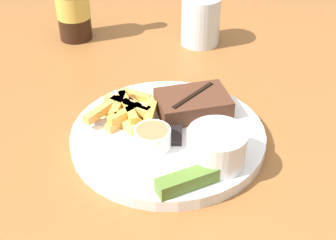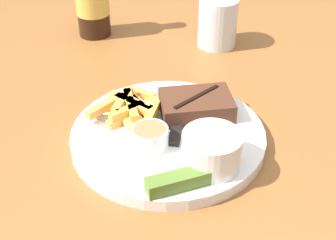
{
  "view_description": "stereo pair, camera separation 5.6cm",
  "coord_description": "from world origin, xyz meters",
  "px_view_note": "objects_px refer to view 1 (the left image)",
  "views": [
    {
      "loc": [
        -0.05,
        -0.54,
        1.16
      ],
      "look_at": [
        0.0,
        0.0,
        0.77
      ],
      "focal_mm": 50.0,
      "sensor_mm": 36.0,
      "label": 1
    },
    {
      "loc": [
        0.01,
        -0.54,
        1.16
      ],
      "look_at": [
        0.0,
        0.0,
        0.77
      ],
      "focal_mm": 50.0,
      "sensor_mm": 36.0,
      "label": 2
    }
  ],
  "objects_px": {
    "steak_portion": "(193,104)",
    "drinking_glass": "(201,21)",
    "dinner_plate": "(168,136)",
    "beer_bottle": "(73,4)",
    "fork_utensil": "(119,124)",
    "knife_utensil": "(177,117)",
    "pickle_spear": "(188,180)",
    "coleslaw_cup": "(217,145)",
    "dipping_sauce_cup": "(152,137)"
  },
  "relations": [
    {
      "from": "fork_utensil",
      "to": "drinking_glass",
      "type": "relative_size",
      "value": 1.39
    },
    {
      "from": "coleslaw_cup",
      "to": "drinking_glass",
      "type": "distance_m",
      "value": 0.39
    },
    {
      "from": "pickle_spear",
      "to": "knife_utensil",
      "type": "distance_m",
      "value": 0.14
    },
    {
      "from": "knife_utensil",
      "to": "drinking_glass",
      "type": "relative_size",
      "value": 1.75
    },
    {
      "from": "steak_portion",
      "to": "drinking_glass",
      "type": "bearing_deg",
      "value": 79.45
    },
    {
      "from": "steak_portion",
      "to": "dinner_plate",
      "type": "bearing_deg",
      "value": -132.34
    },
    {
      "from": "fork_utensil",
      "to": "beer_bottle",
      "type": "xyz_separation_m",
      "value": [
        -0.09,
        0.34,
        0.05
      ]
    },
    {
      "from": "steak_portion",
      "to": "pickle_spear",
      "type": "distance_m",
      "value": 0.16
    },
    {
      "from": "beer_bottle",
      "to": "drinking_glass",
      "type": "height_order",
      "value": "beer_bottle"
    },
    {
      "from": "coleslaw_cup",
      "to": "fork_utensil",
      "type": "distance_m",
      "value": 0.16
    },
    {
      "from": "steak_portion",
      "to": "coleslaw_cup",
      "type": "bearing_deg",
      "value": -82.55
    },
    {
      "from": "pickle_spear",
      "to": "dinner_plate",
      "type": "bearing_deg",
      "value": 97.15
    },
    {
      "from": "dipping_sauce_cup",
      "to": "pickle_spear",
      "type": "height_order",
      "value": "dipping_sauce_cup"
    },
    {
      "from": "dinner_plate",
      "to": "beer_bottle",
      "type": "xyz_separation_m",
      "value": [
        -0.16,
        0.36,
        0.06
      ]
    },
    {
      "from": "dinner_plate",
      "to": "pickle_spear",
      "type": "height_order",
      "value": "pickle_spear"
    },
    {
      "from": "dinner_plate",
      "to": "dipping_sauce_cup",
      "type": "bearing_deg",
      "value": -126.94
    },
    {
      "from": "pickle_spear",
      "to": "drinking_glass",
      "type": "distance_m",
      "value": 0.44
    },
    {
      "from": "pickle_spear",
      "to": "drinking_glass",
      "type": "height_order",
      "value": "drinking_glass"
    },
    {
      "from": "steak_portion",
      "to": "drinking_glass",
      "type": "height_order",
      "value": "drinking_glass"
    },
    {
      "from": "coleslaw_cup",
      "to": "knife_utensil",
      "type": "xyz_separation_m",
      "value": [
        -0.04,
        0.1,
        -0.02
      ]
    },
    {
      "from": "dipping_sauce_cup",
      "to": "knife_utensil",
      "type": "height_order",
      "value": "dipping_sauce_cup"
    },
    {
      "from": "coleslaw_cup",
      "to": "pickle_spear",
      "type": "xyz_separation_m",
      "value": [
        -0.04,
        -0.04,
        -0.02
      ]
    },
    {
      "from": "dipping_sauce_cup",
      "to": "pickle_spear",
      "type": "bearing_deg",
      "value": -64.97
    },
    {
      "from": "steak_portion",
      "to": "drinking_glass",
      "type": "distance_m",
      "value": 0.27
    },
    {
      "from": "steak_portion",
      "to": "knife_utensil",
      "type": "height_order",
      "value": "steak_portion"
    },
    {
      "from": "steak_portion",
      "to": "knife_utensil",
      "type": "distance_m",
      "value": 0.03
    },
    {
      "from": "fork_utensil",
      "to": "knife_utensil",
      "type": "xyz_separation_m",
      "value": [
        0.09,
        0.01,
        0.0
      ]
    },
    {
      "from": "dinner_plate",
      "to": "drinking_glass",
      "type": "xyz_separation_m",
      "value": [
        0.09,
        0.31,
        0.04
      ]
    },
    {
      "from": "pickle_spear",
      "to": "coleslaw_cup",
      "type": "bearing_deg",
      "value": 45.22
    },
    {
      "from": "dinner_plate",
      "to": "steak_portion",
      "type": "bearing_deg",
      "value": 47.66
    },
    {
      "from": "coleslaw_cup",
      "to": "pickle_spear",
      "type": "height_order",
      "value": "coleslaw_cup"
    },
    {
      "from": "dinner_plate",
      "to": "knife_utensil",
      "type": "bearing_deg",
      "value": 61.23
    },
    {
      "from": "beer_bottle",
      "to": "drinking_glass",
      "type": "relative_size",
      "value": 2.14
    },
    {
      "from": "knife_utensil",
      "to": "beer_bottle",
      "type": "height_order",
      "value": "beer_bottle"
    },
    {
      "from": "pickle_spear",
      "to": "beer_bottle",
      "type": "xyz_separation_m",
      "value": [
        -0.17,
        0.47,
        0.04
      ]
    },
    {
      "from": "knife_utensil",
      "to": "drinking_glass",
      "type": "xyz_separation_m",
      "value": [
        0.08,
        0.28,
        0.03
      ]
    },
    {
      "from": "pickle_spear",
      "to": "beer_bottle",
      "type": "relative_size",
      "value": 0.42
    },
    {
      "from": "drinking_glass",
      "to": "steak_portion",
      "type": "bearing_deg",
      "value": -100.55
    },
    {
      "from": "pickle_spear",
      "to": "fork_utensil",
      "type": "xyz_separation_m",
      "value": [
        -0.08,
        0.14,
        -0.01
      ]
    },
    {
      "from": "knife_utensil",
      "to": "steak_portion",
      "type": "bearing_deg",
      "value": -50.21
    },
    {
      "from": "dinner_plate",
      "to": "dipping_sauce_cup",
      "type": "relative_size",
      "value": 5.53
    },
    {
      "from": "beer_bottle",
      "to": "dipping_sauce_cup",
      "type": "bearing_deg",
      "value": -71.13
    },
    {
      "from": "pickle_spear",
      "to": "drinking_glass",
      "type": "bearing_deg",
      "value": 79.77
    },
    {
      "from": "dinner_plate",
      "to": "beer_bottle",
      "type": "bearing_deg",
      "value": 113.73
    },
    {
      "from": "dinner_plate",
      "to": "beer_bottle",
      "type": "height_order",
      "value": "beer_bottle"
    },
    {
      "from": "fork_utensil",
      "to": "beer_bottle",
      "type": "distance_m",
      "value": 0.35
    },
    {
      "from": "fork_utensil",
      "to": "knife_utensil",
      "type": "bearing_deg",
      "value": 22.34
    },
    {
      "from": "dinner_plate",
      "to": "knife_utensil",
      "type": "relative_size",
      "value": 1.69
    },
    {
      "from": "dipping_sauce_cup",
      "to": "steak_portion",
      "type": "bearing_deg",
      "value": 49.78
    },
    {
      "from": "coleslaw_cup",
      "to": "dinner_plate",
      "type": "bearing_deg",
      "value": 128.66
    }
  ]
}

